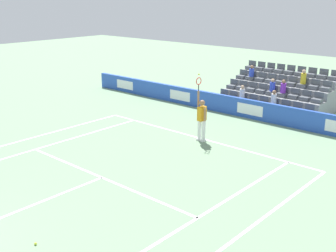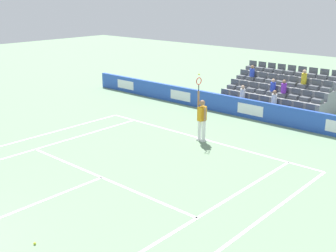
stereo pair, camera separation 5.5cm
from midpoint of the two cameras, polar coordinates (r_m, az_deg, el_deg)
line_baseline at (r=18.46m, az=4.43°, el=-1.64°), size 10.97×0.10×0.01m
line_service at (r=14.76m, az=-8.76°, el=-6.81°), size 8.23×0.10×0.01m
line_centre_service at (r=13.20m, az=-19.66°, el=-10.75°), size 0.10×6.40×0.01m
line_singles_sideline_left at (r=17.72m, az=-18.47°, el=-3.34°), size 0.10×11.89×0.01m
line_singles_sideline_right at (r=11.87m, az=2.65°, el=-12.99°), size 0.10×11.89×0.01m
line_doubles_sideline_left at (r=18.87m, az=-20.58°, el=-2.31°), size 0.10×11.89×0.01m
line_doubles_sideline_right at (r=11.19m, az=8.29°, el=-15.24°), size 0.10×11.89×0.01m
line_centre_mark at (r=18.39m, az=4.24°, el=-1.72°), size 0.10×0.20×0.01m
sponsor_barrier at (r=21.63m, az=11.14°, el=2.22°), size 22.67×0.22×0.94m
tennis_player at (r=17.86m, az=4.62°, el=1.03°), size 0.52×0.38×2.85m
stadium_stand at (r=24.08m, az=14.78°, el=4.01°), size 5.58×3.80×2.21m
loose_tennis_ball at (r=11.49m, az=-17.25°, el=-14.76°), size 0.07×0.07×0.07m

